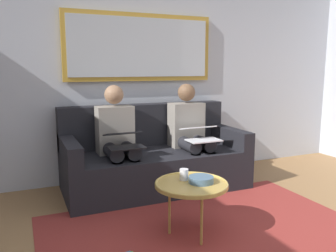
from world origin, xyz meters
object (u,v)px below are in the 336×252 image
Objects in this scene: bowl at (201,180)px; person_right at (117,137)px; laptop_white at (200,133)px; coffee_table at (191,185)px; framed_mirror at (141,47)px; cup at (184,175)px; person_left at (190,131)px; laptop_black at (124,140)px; couch at (153,159)px.

person_right is at bearing -73.30° from bowl.
coffee_table is at bearing 57.92° from laptop_white.
framed_mirror is 19.75× the size of cup.
bowl is at bearing 129.60° from cup.
person_left is 0.88m from laptop_black.
couch is 0.61m from laptop_black.
person_left reaches higher than bowl.
couch is at bearing -36.71° from laptop_white.
cup is 1.21m from person_left.
framed_mirror is 3.11× the size of coffee_table.
framed_mirror is 1.23m from laptop_black.
person_left reaches higher than couch.
laptop_black is (0.00, 0.25, 0.02)m from person_right.
person_right is at bearing -76.49° from coffee_table.
person_left reaches higher than coffee_table.
laptop_black is at bearing -72.40° from cup.
laptop_black is at bearing -69.21° from bowl.
cup is (0.16, 1.12, 0.17)m from couch.
person_left is at bearing -116.24° from coffee_table.
couch is at bearing -143.31° from laptop_black.
person_right reaches higher than coffee_table.
framed_mirror is 9.11× the size of bowl.
cup is 0.86m from laptop_black.
couch reaches higher than laptop_black.
couch is 3.43× the size of coffee_table.
person_left is (-0.49, -1.17, 0.15)m from bowl.
laptop_white and laptop_black have the same top height.
framed_mirror is 5.14× the size of laptop_black.
person_right is (0.84, 0.00, 0.00)m from person_left.
laptop_white reaches higher than cup.
couch is 5.62× the size of laptop_white.
bowl is at bearing 87.51° from framed_mirror.
couch is 0.52m from person_right.
cup is 0.08× the size of person_left.
framed_mirror reaches higher than laptop_white.
person_left is at bearing -119.03° from cup.
bowl is at bearing 165.55° from coffee_table.
laptop_white is at bearing -122.08° from coffee_table.
laptop_white is 0.31× the size of person_right.
person_left is at bearing -112.84° from bowl.
couch reaches higher than bowl.
cup reaches higher than coffee_table.
couch is 21.83× the size of cup.
couch reaches higher than laptop_white.
person_left and person_right have the same top height.
bowl is (-0.07, 0.02, 0.04)m from coffee_table.
person_right is at bearing -90.00° from laptop_black.
coffee_table is 1.20m from person_right.
laptop_black is at bearing -73.01° from coffee_table.
person_right reaches higher than laptop_black.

